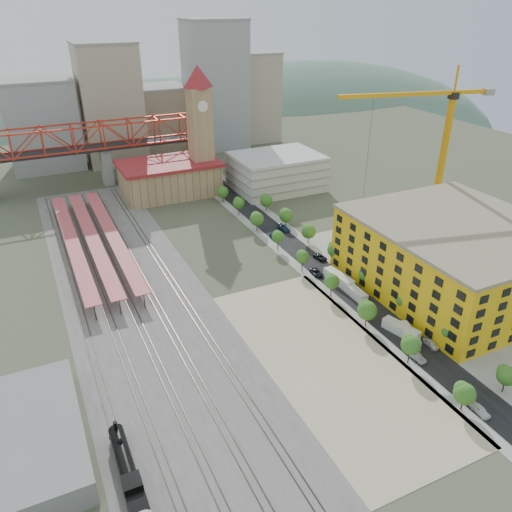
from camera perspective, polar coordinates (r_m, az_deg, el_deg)
name	(u,v)px	position (r m, az deg, el deg)	size (l,w,h in m)	color
ground	(278,287)	(135.22, 2.48, -3.56)	(400.00, 400.00, 0.00)	#474C38
ballast_strip	(130,286)	(139.62, -14.20, -3.37)	(36.00, 165.00, 0.06)	#605E59
dirt_lot	(329,359)	(111.45, 8.30, -11.53)	(28.00, 67.00, 0.06)	tan
street_asphalt	(301,253)	(153.56, 5.17, 0.40)	(12.00, 170.00, 0.06)	black
sidewalk_west	(285,256)	(151.10, 3.37, -0.01)	(3.00, 170.00, 0.04)	gray
sidewalk_east	(316,249)	(156.18, 6.92, 0.79)	(3.00, 170.00, 0.04)	gray
construction_pad	(458,284)	(146.88, 22.05, -3.04)	(50.00, 90.00, 0.06)	gray
rail_tracks	(123,287)	(139.32, -14.92, -3.48)	(26.56, 160.00, 0.18)	#382B23
platform_canopies	(92,237)	(161.62, -18.22, 2.05)	(16.00, 80.00, 4.12)	#CE4F53
station_hall	(170,178)	(200.82, -9.83, 8.80)	(38.00, 24.00, 13.10)	tan
clock_tower	(200,119)	(196.91, -6.44, 15.31)	(12.00, 12.00, 52.00)	tan
parking_garage	(276,172)	(204.44, 2.36, 9.61)	(34.00, 26.00, 14.00)	silver
truss_bridge	(103,139)	(215.25, -17.12, 12.65)	(94.00, 9.60, 25.60)	gray
construction_building	(456,256)	(140.58, 21.87, -0.02)	(44.60, 50.60, 18.80)	yellow
warehouse	(15,443)	(99.08, -25.82, -18.69)	(22.00, 32.00, 5.00)	gray
street_trees	(318,267)	(146.10, 7.14, -1.23)	(15.40, 124.40, 8.00)	#295B1B
skyline	(156,106)	(256.50, -11.38, 16.45)	(133.00, 46.00, 60.00)	#9EA0A3
distant_hills	(175,208)	(404.19, -9.29, 5.45)	(647.00, 264.00, 227.00)	#4C6B59
locomotive	(128,473)	(89.21, -14.39, -22.93)	(2.92, 22.55, 5.64)	black
tower_crane	(437,135)	(165.71, 19.97, 12.86)	(48.13, 12.92, 52.36)	orange
site_trailer_a	(408,336)	(120.01, 17.03, -8.71)	(2.31, 8.76, 2.40)	silver
site_trailer_b	(401,329)	(121.47, 16.24, -8.07)	(2.41, 9.17, 2.51)	silver
site_trailer_c	(354,292)	(133.08, 11.18, -4.06)	(2.32, 8.83, 2.42)	silver
site_trailer_d	(339,279)	(137.94, 9.45, -2.59)	(2.70, 10.25, 2.81)	silver
car_0	(480,410)	(106.69, 24.24, -15.77)	(1.74, 4.31, 1.47)	white
car_1	(417,357)	(115.06, 17.88, -10.90)	(1.56, 4.49, 1.48)	gray
car_2	(316,273)	(141.53, 6.93, -1.89)	(2.36, 5.12, 1.42)	black
car_3	(274,237)	(161.74, 2.04, 2.21)	(1.86, 4.59, 1.33)	navy
car_4	(431,344)	(119.84, 19.37, -9.46)	(1.71, 4.25, 1.45)	silver
car_5	(349,280)	(139.46, 10.58, -2.68)	(1.43, 4.11, 1.35)	gray
car_6	(320,257)	(150.04, 7.36, -0.14)	(2.24, 4.86, 1.35)	black
car_7	(284,228)	(167.59, 3.22, 3.17)	(2.23, 5.49, 1.59)	navy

